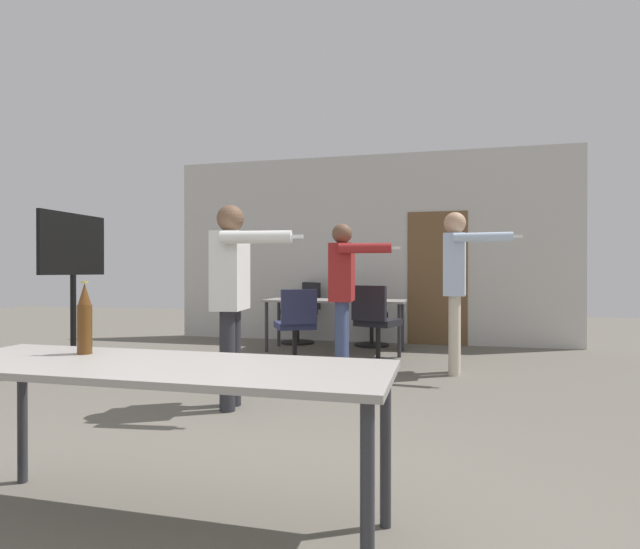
{
  "coord_description": "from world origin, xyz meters",
  "views": [
    {
      "loc": [
        1.18,
        -1.5,
        1.13
      ],
      "look_at": [
        0.1,
        2.9,
        1.1
      ],
      "focal_mm": 28.0,
      "sensor_mm": 36.0,
      "label": 1
    }
  ],
  "objects_px": {
    "office_chair_mid_tucked": "(371,318)",
    "tv_screen": "(73,277)",
    "person_left_plaid": "(343,284)",
    "person_far_watching": "(456,275)",
    "office_chair_far_right": "(302,314)",
    "beer_bottle": "(85,320)",
    "person_right_polo": "(232,285)",
    "office_chair_far_left": "(375,326)",
    "office_chair_side_rolled": "(296,328)"
  },
  "relations": [
    {
      "from": "office_chair_mid_tucked",
      "to": "tv_screen",
      "type": "bearing_deg",
      "value": -135.07
    },
    {
      "from": "office_chair_mid_tucked",
      "to": "office_chair_far_right",
      "type": "relative_size",
      "value": 0.96
    },
    {
      "from": "office_chair_mid_tucked",
      "to": "office_chair_far_right",
      "type": "xyz_separation_m",
      "value": [
        -1.12,
        0.13,
        0.03
      ]
    },
    {
      "from": "person_right_polo",
      "to": "office_chair_side_rolled",
      "type": "relative_size",
      "value": 1.84
    },
    {
      "from": "person_left_plaid",
      "to": "person_far_watching",
      "type": "xyz_separation_m",
      "value": [
        1.21,
        0.29,
        0.1
      ]
    },
    {
      "from": "person_far_watching",
      "to": "office_chair_far_right",
      "type": "distance_m",
      "value": 3.04
    },
    {
      "from": "office_chair_mid_tucked",
      "to": "beer_bottle",
      "type": "bearing_deg",
      "value": -98.0
    },
    {
      "from": "tv_screen",
      "to": "person_left_plaid",
      "type": "distance_m",
      "value": 2.9
    },
    {
      "from": "beer_bottle",
      "to": "person_right_polo",
      "type": "bearing_deg",
      "value": 90.23
    },
    {
      "from": "person_far_watching",
      "to": "office_chair_far_right",
      "type": "xyz_separation_m",
      "value": [
        -2.31,
        1.88,
        -0.64
      ]
    },
    {
      "from": "person_far_watching",
      "to": "office_chair_far_left",
      "type": "distance_m",
      "value": 1.2
    },
    {
      "from": "tv_screen",
      "to": "office_chair_mid_tucked",
      "type": "distance_m",
      "value": 4.08
    },
    {
      "from": "person_far_watching",
      "to": "office_chair_far_left",
      "type": "xyz_separation_m",
      "value": [
        -0.94,
        0.39,
        -0.63
      ]
    },
    {
      "from": "person_far_watching",
      "to": "office_chair_side_rolled",
      "type": "relative_size",
      "value": 1.95
    },
    {
      "from": "person_left_plaid",
      "to": "office_chair_side_rolled",
      "type": "bearing_deg",
      "value": -132.24
    },
    {
      "from": "person_left_plaid",
      "to": "person_far_watching",
      "type": "bearing_deg",
      "value": 99.44
    },
    {
      "from": "office_chair_side_rolled",
      "to": "office_chair_far_right",
      "type": "xyz_separation_m",
      "value": [
        -0.39,
        1.62,
        0.03
      ]
    },
    {
      "from": "office_chair_side_rolled",
      "to": "tv_screen",
      "type": "bearing_deg",
      "value": -174.01
    },
    {
      "from": "person_right_polo",
      "to": "beer_bottle",
      "type": "height_order",
      "value": "person_right_polo"
    },
    {
      "from": "tv_screen",
      "to": "person_far_watching",
      "type": "height_order",
      "value": "person_far_watching"
    },
    {
      "from": "office_chair_far_left",
      "to": "office_chair_side_rolled",
      "type": "height_order",
      "value": "office_chair_far_left"
    },
    {
      "from": "person_far_watching",
      "to": "office_chair_far_left",
      "type": "relative_size",
      "value": 1.86
    },
    {
      "from": "office_chair_far_right",
      "to": "beer_bottle",
      "type": "distance_m",
      "value": 5.54
    },
    {
      "from": "person_right_polo",
      "to": "office_chair_far_right",
      "type": "distance_m",
      "value": 3.82
    },
    {
      "from": "person_right_polo",
      "to": "person_left_plaid",
      "type": "bearing_deg",
      "value": 151.12
    },
    {
      "from": "person_left_plaid",
      "to": "office_chair_far_right",
      "type": "bearing_deg",
      "value": -157.46
    },
    {
      "from": "person_left_plaid",
      "to": "office_chair_mid_tucked",
      "type": "relative_size",
      "value": 1.81
    },
    {
      "from": "person_left_plaid",
      "to": "office_chair_mid_tucked",
      "type": "height_order",
      "value": "person_left_plaid"
    },
    {
      "from": "person_left_plaid",
      "to": "person_far_watching",
      "type": "height_order",
      "value": "person_far_watching"
    },
    {
      "from": "person_far_watching",
      "to": "person_right_polo",
      "type": "bearing_deg",
      "value": -40.17
    },
    {
      "from": "office_chair_far_left",
      "to": "office_chair_side_rolled",
      "type": "distance_m",
      "value": 0.98
    },
    {
      "from": "tv_screen",
      "to": "office_chair_far_right",
      "type": "distance_m",
      "value": 3.52
    },
    {
      "from": "office_chair_far_left",
      "to": "beer_bottle",
      "type": "xyz_separation_m",
      "value": [
        -0.88,
        -4.01,
        0.44
      ]
    },
    {
      "from": "tv_screen",
      "to": "office_chair_far_right",
      "type": "relative_size",
      "value": 1.83
    },
    {
      "from": "tv_screen",
      "to": "office_chair_side_rolled",
      "type": "height_order",
      "value": "tv_screen"
    },
    {
      "from": "person_right_polo",
      "to": "office_chair_far_right",
      "type": "height_order",
      "value": "person_right_polo"
    },
    {
      "from": "person_far_watching",
      "to": "office_chair_far_right",
      "type": "relative_size",
      "value": 1.87
    },
    {
      "from": "person_right_polo",
      "to": "office_chair_far_left",
      "type": "distance_m",
      "value": 2.49
    },
    {
      "from": "tv_screen",
      "to": "person_left_plaid",
      "type": "xyz_separation_m",
      "value": [
        2.77,
        0.85,
        -0.08
      ]
    },
    {
      "from": "person_right_polo",
      "to": "office_chair_side_rolled",
      "type": "distance_m",
      "value": 2.21
    },
    {
      "from": "person_left_plaid",
      "to": "office_chair_far_left",
      "type": "relative_size",
      "value": 1.72
    },
    {
      "from": "person_left_plaid",
      "to": "office_chair_far_right",
      "type": "relative_size",
      "value": 1.74
    },
    {
      "from": "tv_screen",
      "to": "person_right_polo",
      "type": "height_order",
      "value": "tv_screen"
    },
    {
      "from": "tv_screen",
      "to": "person_far_watching",
      "type": "xyz_separation_m",
      "value": [
        3.97,
        1.15,
        0.02
      ]
    },
    {
      "from": "person_right_polo",
      "to": "office_chair_side_rolled",
      "type": "bearing_deg",
      "value": 175.05
    },
    {
      "from": "office_chair_mid_tucked",
      "to": "beer_bottle",
      "type": "height_order",
      "value": "beer_bottle"
    },
    {
      "from": "office_chair_far_left",
      "to": "office_chair_mid_tucked",
      "type": "bearing_deg",
      "value": 118.12
    },
    {
      "from": "office_chair_side_rolled",
      "to": "office_chair_far_left",
      "type": "bearing_deg",
      "value": -20.89
    },
    {
      "from": "person_right_polo",
      "to": "tv_screen",
      "type": "bearing_deg",
      "value": -115.77
    },
    {
      "from": "office_chair_far_left",
      "to": "person_left_plaid",
      "type": "bearing_deg",
      "value": -93.32
    }
  ]
}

